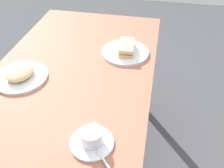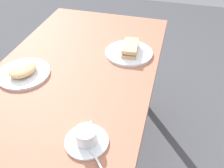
{
  "view_description": "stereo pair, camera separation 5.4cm",
  "coord_description": "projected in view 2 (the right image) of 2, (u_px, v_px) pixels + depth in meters",
  "views": [
    {
      "loc": [
        -0.92,
        -0.38,
        1.48
      ],
      "look_at": [
        -0.09,
        -0.22,
        0.79
      ],
      "focal_mm": 39.95,
      "sensor_mm": 36.0,
      "label": 1
    },
    {
      "loc": [
        -0.91,
        -0.43,
        1.48
      ],
      "look_at": [
        -0.09,
        -0.22,
        0.79
      ],
      "focal_mm": 39.95,
      "sensor_mm": 36.0,
      "label": 2
    }
  ],
  "objects": [
    {
      "name": "side_food_pile",
      "position": [
        22.0,
        69.0,
        1.17
      ],
      "size": [
        0.15,
        0.12,
        0.04
      ],
      "primitive_type": "ellipsoid",
      "color": "#E1B67C",
      "rests_on": "side_plate"
    },
    {
      "name": "side_plate",
      "position": [
        24.0,
        73.0,
        1.19
      ],
      "size": [
        0.25,
        0.25,
        0.01
      ],
      "primitive_type": "cylinder",
      "color": "silver",
      "rests_on": "dining_table"
    },
    {
      "name": "coffee_cup",
      "position": [
        86.0,
        135.0,
        0.86
      ],
      "size": [
        0.1,
        0.08,
        0.05
      ],
      "color": "white",
      "rests_on": "coffee_saucer"
    },
    {
      "name": "coffee_saucer",
      "position": [
        87.0,
        141.0,
        0.88
      ],
      "size": [
        0.16,
        0.16,
        0.01
      ],
      "primitive_type": "cylinder",
      "color": "white",
      "rests_on": "dining_table"
    },
    {
      "name": "dining_table",
      "position": [
        76.0,
        84.0,
        1.28
      ],
      "size": [
        1.36,
        0.78,
        0.76
      ],
      "color": "#A16049",
      "rests_on": "ground_plane"
    },
    {
      "name": "sandwich_front",
      "position": [
        130.0,
        48.0,
        1.31
      ],
      "size": [
        0.15,
        0.09,
        0.05
      ],
      "color": "tan",
      "rests_on": "sandwich_plate"
    },
    {
      "name": "ground_plane",
      "position": [
        85.0,
        159.0,
        1.71
      ],
      "size": [
        6.0,
        6.0,
        0.0
      ],
      "primitive_type": "plane",
      "color": "#45464A"
    },
    {
      "name": "spoon",
      "position": [
        95.0,
        156.0,
        0.83
      ],
      "size": [
        0.08,
        0.07,
        0.01
      ],
      "color": "silver",
      "rests_on": "coffee_saucer"
    },
    {
      "name": "sandwich_plate",
      "position": [
        129.0,
        53.0,
        1.33
      ],
      "size": [
        0.25,
        0.25,
        0.01
      ],
      "primitive_type": "cylinder",
      "color": "white",
      "rests_on": "dining_table"
    }
  ]
}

